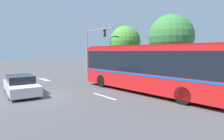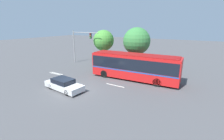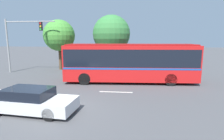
{
  "view_description": "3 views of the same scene",
  "coord_description": "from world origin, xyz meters",
  "px_view_note": "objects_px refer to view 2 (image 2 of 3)",
  "views": [
    {
      "loc": [
        12.75,
        -3.8,
        2.9
      ],
      "look_at": [
        0.19,
        6.44,
        1.32
      ],
      "focal_mm": 30.65,
      "sensor_mm": 36.0,
      "label": 1
    },
    {
      "loc": [
        11.57,
        -11.59,
        6.9
      ],
      "look_at": [
        1.8,
        4.76,
        1.4
      ],
      "focal_mm": 25.31,
      "sensor_mm": 36.0,
      "label": 2
    },
    {
      "loc": [
        3.95,
        -9.12,
        3.84
      ],
      "look_at": [
        2.79,
        2.67,
        1.76
      ],
      "focal_mm": 29.24,
      "sensor_mm": 36.0,
      "label": 3
    }
  ],
  "objects_px": {
    "traffic_light_pole": "(79,42)",
    "street_tree_left": "(104,41)",
    "sedan_foreground": "(64,85)",
    "city_bus": "(134,65)",
    "street_tree_centre": "(137,41)"
  },
  "relations": [
    {
      "from": "street_tree_left",
      "to": "city_bus",
      "type": "bearing_deg",
      "value": -34.01
    },
    {
      "from": "city_bus",
      "to": "sedan_foreground",
      "type": "bearing_deg",
      "value": 51.32
    },
    {
      "from": "sedan_foreground",
      "to": "street_tree_centre",
      "type": "bearing_deg",
      "value": 83.26
    },
    {
      "from": "street_tree_centre",
      "to": "traffic_light_pole",
      "type": "bearing_deg",
      "value": -164.85
    },
    {
      "from": "sedan_foreground",
      "to": "city_bus",
      "type": "bearing_deg",
      "value": 60.02
    },
    {
      "from": "traffic_light_pole",
      "to": "street_tree_left",
      "type": "bearing_deg",
      "value": 34.19
    },
    {
      "from": "sedan_foreground",
      "to": "traffic_light_pole",
      "type": "height_order",
      "value": "traffic_light_pole"
    },
    {
      "from": "sedan_foreground",
      "to": "street_tree_left",
      "type": "distance_m",
      "value": 13.79
    },
    {
      "from": "city_bus",
      "to": "traffic_light_pole",
      "type": "bearing_deg",
      "value": -18.21
    },
    {
      "from": "traffic_light_pole",
      "to": "street_tree_centre",
      "type": "height_order",
      "value": "street_tree_centre"
    },
    {
      "from": "traffic_light_pole",
      "to": "street_tree_centre",
      "type": "relative_size",
      "value": 0.9
    },
    {
      "from": "city_bus",
      "to": "sedan_foreground",
      "type": "relative_size",
      "value": 2.33
    },
    {
      "from": "street_tree_left",
      "to": "street_tree_centre",
      "type": "bearing_deg",
      "value": 2.19
    },
    {
      "from": "street_tree_centre",
      "to": "sedan_foreground",
      "type": "bearing_deg",
      "value": -102.55
    },
    {
      "from": "traffic_light_pole",
      "to": "street_tree_left",
      "type": "relative_size",
      "value": 0.98
    }
  ]
}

